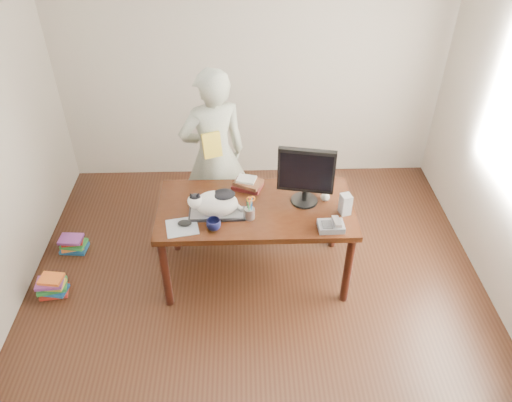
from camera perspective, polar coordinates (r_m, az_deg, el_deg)
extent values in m
plane|color=black|center=(4.17, 0.24, -14.00)|extent=(4.50, 4.50, 0.00)
plane|color=beige|center=(5.21, -0.59, 15.94)|extent=(4.00, 0.00, 4.00)
cube|color=black|center=(4.08, -0.02, -0.97)|extent=(1.60, 0.80, 0.05)
cylinder|color=black|center=(4.13, -10.30, -8.17)|extent=(0.07, 0.07, 0.70)
cylinder|color=black|center=(4.16, 10.45, -7.72)|extent=(0.07, 0.07, 0.70)
cylinder|color=black|center=(4.63, -9.35, -2.14)|extent=(0.07, 0.07, 0.70)
cylinder|color=black|center=(4.66, 9.00, -1.79)|extent=(0.07, 0.07, 0.70)
cube|color=black|center=(4.57, -0.16, -1.35)|extent=(1.45, 0.03, 0.50)
cube|color=black|center=(3.99, -4.47, -1.51)|extent=(0.45, 0.17, 0.02)
cube|color=#9A9A9F|center=(3.98, -4.48, -1.36)|extent=(0.42, 0.14, 0.00)
ellipsoid|color=white|center=(3.92, -4.54, -0.30)|extent=(0.34, 0.21, 0.21)
ellipsoid|color=white|center=(3.89, -6.94, -0.01)|extent=(0.12, 0.12, 0.12)
ellipsoid|color=black|center=(3.87, -6.98, 0.43)|extent=(0.09, 0.08, 0.04)
cone|color=black|center=(3.85, -7.43, 0.66)|extent=(0.06, 0.06, 0.07)
cone|color=black|center=(3.84, -6.60, 0.68)|extent=(0.06, 0.06, 0.07)
ellipsoid|color=black|center=(3.87, -3.72, 0.77)|extent=(0.18, 0.15, 0.04)
cylinder|color=white|center=(4.00, -2.12, -0.60)|extent=(0.10, 0.14, 0.05)
cylinder|color=black|center=(4.14, 5.52, 0.07)|extent=(0.26, 0.26, 0.02)
cylinder|color=black|center=(4.11, 5.57, 0.73)|extent=(0.05, 0.05, 0.10)
cube|color=black|center=(3.94, 5.76, 3.48)|extent=(0.45, 0.14, 0.38)
cube|color=black|center=(3.92, 5.73, 3.26)|extent=(0.41, 0.08, 0.32)
cylinder|color=#96979B|center=(3.93, -0.75, -1.42)|extent=(0.10, 0.10, 0.09)
cylinder|color=black|center=(3.88, -1.03, -0.47)|extent=(0.02, 0.04, 0.14)
cylinder|color=#0B51A4|center=(3.87, -0.52, -0.58)|extent=(0.02, 0.04, 0.14)
cylinder|color=#B51928|center=(3.89, -0.81, -0.37)|extent=(0.01, 0.04, 0.14)
cylinder|color=#187C31|center=(3.87, -0.84, -0.66)|extent=(0.02, 0.03, 0.14)
cylinder|color=#AFAFB4|center=(3.87, -0.63, -0.43)|extent=(0.02, 0.02, 0.10)
cylinder|color=#AFAFB4|center=(3.87, -0.53, -0.42)|extent=(0.01, 0.02, 0.10)
torus|color=#E0620B|center=(3.84, -0.80, 0.20)|extent=(0.05, 0.03, 0.04)
torus|color=#E0620B|center=(3.84, -0.40, 0.26)|extent=(0.05, 0.03, 0.04)
cube|color=#AAAFB6|center=(3.91, -8.45, -2.96)|extent=(0.28, 0.26, 0.01)
ellipsoid|color=black|center=(3.91, -8.16, -2.52)|extent=(0.12, 0.09, 0.04)
imported|color=#0D1037|center=(3.84, -4.87, -2.70)|extent=(0.16, 0.16, 0.09)
cube|color=slate|center=(3.88, 8.56, -2.87)|extent=(0.20, 0.15, 0.05)
cube|color=#38383A|center=(3.85, 8.15, -2.68)|extent=(0.08, 0.10, 0.01)
cube|color=#AFAFB4|center=(3.88, 9.22, -2.32)|extent=(0.05, 0.17, 0.06)
cube|color=gray|center=(4.02, 10.18, -0.36)|extent=(0.10, 0.10, 0.17)
sphere|color=beige|center=(4.15, 7.92, 0.46)|extent=(0.07, 0.07, 0.07)
cube|color=#481313|center=(4.28, -0.96, 1.79)|extent=(0.29, 0.25, 0.04)
cube|color=#4F2D1B|center=(4.25, -0.86, 2.11)|extent=(0.27, 0.25, 0.03)
cube|color=beige|center=(4.24, -1.11, 2.50)|extent=(0.18, 0.16, 0.02)
cube|color=slate|center=(4.35, 6.68, 2.39)|extent=(0.26, 0.28, 0.06)
cube|color=#38383A|center=(4.31, 6.99, 2.54)|extent=(0.15, 0.15, 0.01)
imported|color=beige|center=(4.56, -4.83, 5.20)|extent=(0.71, 0.58, 1.68)
cube|color=yellow|center=(4.30, -5.06, 6.39)|extent=(0.18, 0.14, 0.22)
cube|color=#A22117|center=(4.72, -22.02, -9.59)|extent=(0.25, 0.19, 0.03)
cube|color=#165089|center=(4.69, -22.01, -9.39)|extent=(0.23, 0.18, 0.03)
cube|color=#288736|center=(4.68, -22.27, -8.99)|extent=(0.27, 0.22, 0.03)
cube|color=gold|center=(4.65, -22.23, -8.80)|extent=(0.21, 0.16, 0.03)
cube|color=#793789|center=(4.63, -22.52, -8.61)|extent=(0.23, 0.17, 0.03)
cube|color=orange|center=(4.62, -22.37, -8.23)|extent=(0.21, 0.17, 0.03)
cube|color=#165089|center=(5.07, -20.03, -5.09)|extent=(0.25, 0.19, 0.03)
cube|color=orange|center=(5.06, -20.17, -4.77)|extent=(0.22, 0.19, 0.03)
cube|color=#288736|center=(5.03, -20.08, -4.61)|extent=(0.24, 0.19, 0.03)
cube|color=#A22117|center=(5.02, -20.23, -4.25)|extent=(0.21, 0.16, 0.03)
cube|color=#793789|center=(5.00, -20.40, -4.10)|extent=(0.22, 0.17, 0.03)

